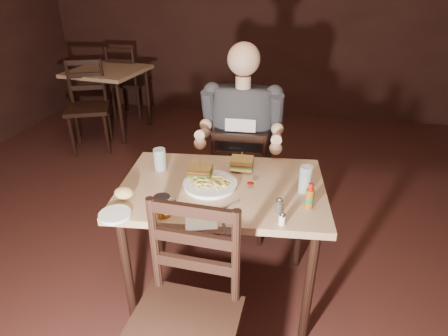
% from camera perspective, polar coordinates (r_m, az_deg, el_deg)
% --- Properties ---
extents(room_shell, '(7.00, 7.00, 7.00)m').
position_cam_1_polar(room_shell, '(1.68, -1.44, 14.36)').
color(room_shell, black).
rests_on(room_shell, ground).
extents(main_table, '(1.16, 0.83, 0.77)m').
position_cam_1_polar(main_table, '(2.06, -0.27, -4.87)').
color(main_table, tan).
rests_on(main_table, ground).
extents(bg_table, '(0.89, 0.89, 0.77)m').
position_cam_1_polar(bg_table, '(4.76, -17.21, 13.11)').
color(bg_table, tan).
rests_on(bg_table, ground).
extents(chair_far, '(0.42, 0.46, 0.88)m').
position_cam_1_polar(chair_far, '(2.73, 2.61, -1.85)').
color(chair_far, black).
rests_on(chair_far, ground).
extents(chair_near, '(0.47, 0.51, 0.97)m').
position_cam_1_polar(chair_near, '(1.68, -6.54, -23.34)').
color(chair_near, black).
rests_on(chair_near, ground).
extents(bg_chair_far, '(0.45, 0.49, 0.96)m').
position_cam_1_polar(bg_chair_far, '(5.28, -14.19, 12.61)').
color(bg_chair_far, black).
rests_on(bg_chair_far, ground).
extents(bg_chair_near, '(0.59, 0.61, 0.95)m').
position_cam_1_polar(bg_chair_near, '(4.36, -20.07, 8.57)').
color(bg_chair_near, black).
rests_on(bg_chair_near, ground).
extents(diner, '(0.57, 0.45, 0.96)m').
position_cam_1_polar(diner, '(2.48, 2.72, 7.54)').
color(diner, '#323137').
rests_on(diner, chair_far).
extents(dinner_plate, '(0.31, 0.31, 0.02)m').
position_cam_1_polar(dinner_plate, '(2.00, -2.12, -2.56)').
color(dinner_plate, white).
rests_on(dinner_plate, main_table).
extents(sandwich_left, '(0.13, 0.11, 0.10)m').
position_cam_1_polar(sandwich_left, '(2.05, -3.65, 0.05)').
color(sandwich_left, tan).
rests_on(sandwich_left, dinner_plate).
extents(sandwich_right, '(0.13, 0.11, 0.11)m').
position_cam_1_polar(sandwich_right, '(2.13, 2.75, 1.29)').
color(sandwich_right, tan).
rests_on(sandwich_right, dinner_plate).
extents(fries_pile, '(0.25, 0.19, 0.04)m').
position_cam_1_polar(fries_pile, '(1.98, -2.00, -2.02)').
color(fries_pile, '#CEB757').
rests_on(fries_pile, dinner_plate).
extents(ketchup_dollop, '(0.04, 0.04, 0.01)m').
position_cam_1_polar(ketchup_dollop, '(1.99, 4.06, -2.35)').
color(ketchup_dollop, maroon).
rests_on(ketchup_dollop, dinner_plate).
extents(glass_left, '(0.08, 0.08, 0.13)m').
position_cam_1_polar(glass_left, '(2.17, -9.74, 1.28)').
color(glass_left, silver).
rests_on(glass_left, main_table).
extents(glass_right, '(0.07, 0.07, 0.15)m').
position_cam_1_polar(glass_right, '(1.96, 12.27, -1.72)').
color(glass_right, silver).
rests_on(glass_right, main_table).
extents(hot_sauce, '(0.05, 0.05, 0.13)m').
position_cam_1_polar(hot_sauce, '(1.84, 12.94, -4.10)').
color(hot_sauce, '#8E4F10').
rests_on(hot_sauce, main_table).
extents(salt_shaker, '(0.03, 0.03, 0.06)m').
position_cam_1_polar(salt_shaker, '(1.72, 8.85, -7.69)').
color(salt_shaker, white).
rests_on(salt_shaker, main_table).
extents(pepper_shaker, '(0.04, 0.04, 0.07)m').
position_cam_1_polar(pepper_shaker, '(1.81, 8.41, -5.63)').
color(pepper_shaker, '#38332D').
rests_on(pepper_shaker, main_table).
extents(syrup_dispenser, '(0.09, 0.09, 0.10)m').
position_cam_1_polar(syrup_dispenser, '(1.77, -9.34, -5.75)').
color(syrup_dispenser, '#8E4F10').
rests_on(syrup_dispenser, main_table).
extents(napkin, '(0.18, 0.17, 0.00)m').
position_cam_1_polar(napkin, '(1.74, -3.51, -8.09)').
color(napkin, white).
rests_on(napkin, main_table).
extents(knife, '(0.07, 0.19, 0.00)m').
position_cam_1_polar(knife, '(1.73, -0.15, -8.00)').
color(knife, silver).
rests_on(knife, napkin).
extents(fork, '(0.10, 0.12, 0.00)m').
position_cam_1_polar(fork, '(1.83, 0.62, -5.92)').
color(fork, silver).
rests_on(fork, napkin).
extents(side_plate, '(0.16, 0.16, 0.01)m').
position_cam_1_polar(side_plate, '(1.84, -16.27, -6.92)').
color(side_plate, white).
rests_on(side_plate, main_table).
extents(bread_roll, '(0.11, 0.09, 0.06)m').
position_cam_1_polar(bread_roll, '(1.93, -15.02, -3.67)').
color(bread_roll, '#E0B768').
rests_on(bread_roll, side_plate).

